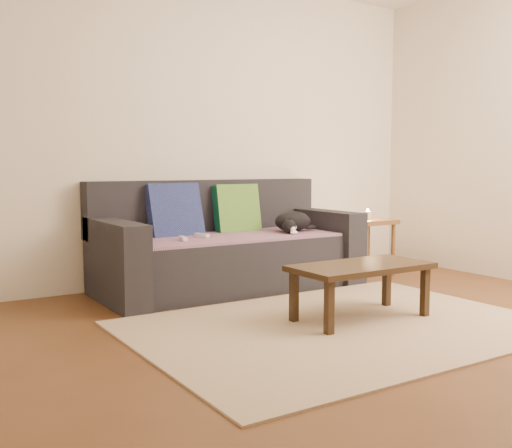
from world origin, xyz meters
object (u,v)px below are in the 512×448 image
object	(u,v)px
sofa	(226,250)
cat	(293,222)
wii_remote_a	(183,239)
coffee_table	(361,271)
side_table	(367,229)
wii_remote_b	(202,235)

from	to	relation	value
sofa	cat	distance (m)	0.62
sofa	wii_remote_a	distance (m)	0.54
sofa	coffee_table	xyz separation A→B (m)	(0.22, -1.36, 0.01)
side_table	coffee_table	distance (m)	1.67
cat	wii_remote_a	size ratio (longest dim) A/B	2.62
wii_remote_a	wii_remote_b	xyz separation A→B (m)	(0.21, 0.10, 0.00)
wii_remote_a	side_table	distance (m)	1.86
wii_remote_b	side_table	size ratio (longest dim) A/B	0.29
cat	wii_remote_a	distance (m)	1.04
wii_remote_b	side_table	world-z (taller)	side_table
sofa	cat	size ratio (longest dim) A/B	5.34
wii_remote_b	coffee_table	size ratio (longest dim) A/B	0.16
sofa	wii_remote_a	size ratio (longest dim) A/B	14.00
cat	side_table	world-z (taller)	cat
wii_remote_a	wii_remote_b	world-z (taller)	same
cat	coffee_table	size ratio (longest dim) A/B	0.43
wii_remote_a	wii_remote_b	bearing A→B (deg)	-49.34
wii_remote_a	side_table	bearing A→B (deg)	-74.87
cat	side_table	xyz separation A→B (m)	(0.82, -0.03, -0.10)
sofa	wii_remote_b	size ratio (longest dim) A/B	14.00
sofa	coffee_table	distance (m)	1.38
sofa	wii_remote_a	xyz separation A→B (m)	(-0.48, -0.20, 0.15)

